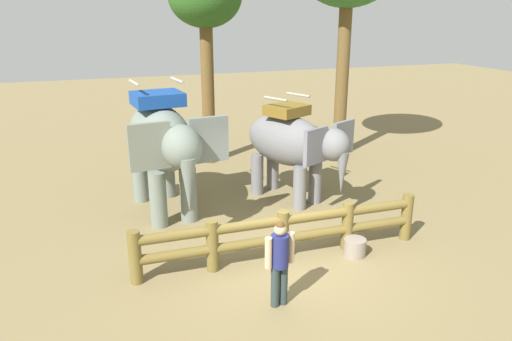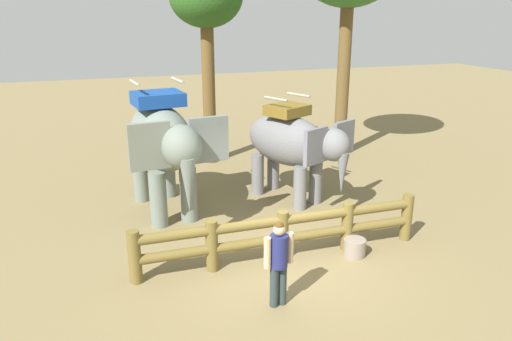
{
  "view_description": "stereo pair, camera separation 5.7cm",
  "coord_description": "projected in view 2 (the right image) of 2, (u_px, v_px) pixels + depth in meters",
  "views": [
    {
      "loc": [
        -3.5,
        -7.94,
        4.87
      ],
      "look_at": [
        0.0,
        1.91,
        1.4
      ],
      "focal_mm": 34.13,
      "sensor_mm": 36.0,
      "label": 1
    },
    {
      "loc": [
        -3.44,
        -7.96,
        4.87
      ],
      "look_at": [
        0.0,
        1.91,
        1.4
      ],
      "focal_mm": 34.13,
      "sensor_mm": 36.0,
      "label": 2
    }
  ],
  "objects": [
    {
      "name": "ground_plane",
      "position": [
        287.0,
        265.0,
        9.74
      ],
      "size": [
        60.0,
        60.0,
        0.0
      ],
      "primitive_type": "plane",
      "color": "olive"
    },
    {
      "name": "log_fence",
      "position": [
        283.0,
        232.0,
        9.8
      ],
      "size": [
        6.08,
        0.37,
        1.05
      ],
      "color": "brown",
      "rests_on": "ground"
    },
    {
      "name": "elephant_near_left",
      "position": [
        163.0,
        142.0,
        11.64
      ],
      "size": [
        2.19,
        3.88,
        3.29
      ],
      "color": "slate",
      "rests_on": "ground"
    },
    {
      "name": "elephant_center",
      "position": [
        293.0,
        144.0,
        12.58
      ],
      "size": [
        2.51,
        3.29,
        2.79
      ],
      "color": "slate",
      "rests_on": "ground"
    },
    {
      "name": "tourist_woman_in_black",
      "position": [
        279.0,
        258.0,
        8.15
      ],
      "size": [
        0.55,
        0.34,
        1.57
      ],
      "color": "#2C393A",
      "rests_on": "ground"
    },
    {
      "name": "tree_far_left",
      "position": [
        206.0,
        3.0,
        14.78
      ],
      "size": [
        2.26,
        2.26,
        6.23
      ],
      "color": "brown",
      "rests_on": "ground"
    },
    {
      "name": "feed_bucket",
      "position": [
        355.0,
        247.0,
        10.07
      ],
      "size": [
        0.46,
        0.46,
        0.37
      ],
      "color": "gray",
      "rests_on": "ground"
    }
  ]
}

